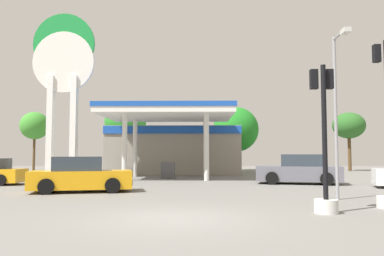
{
  "coord_description": "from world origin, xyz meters",
  "views": [
    {
      "loc": [
        0.65,
        -10.3,
        1.65
      ],
      "look_at": [
        0.14,
        16.36,
        3.44
      ],
      "focal_mm": 36.72,
      "sensor_mm": 36.0,
      "label": 1
    }
  ],
  "objects_px": {
    "tree_2": "(236,130)",
    "tree_0": "(35,126)",
    "car_2": "(81,176)",
    "car_0": "(299,170)",
    "tree_3": "(349,126)",
    "corner_streetlamp": "(337,98)",
    "traffic_signal_1": "(325,160)",
    "tree_1": "(125,122)",
    "station_pole_sign": "(63,73)"
  },
  "relations": [
    {
      "from": "car_2",
      "to": "corner_streetlamp",
      "type": "height_order",
      "value": "corner_streetlamp"
    },
    {
      "from": "tree_1",
      "to": "tree_0",
      "type": "bearing_deg",
      "value": 170.56
    },
    {
      "from": "tree_1",
      "to": "car_2",
      "type": "bearing_deg",
      "value": -84.63
    },
    {
      "from": "tree_0",
      "to": "tree_1",
      "type": "xyz_separation_m",
      "value": [
        9.44,
        -1.57,
        0.25
      ]
    },
    {
      "from": "station_pole_sign",
      "to": "tree_0",
      "type": "relative_size",
      "value": 1.93
    },
    {
      "from": "station_pole_sign",
      "to": "tree_1",
      "type": "xyz_separation_m",
      "value": [
        2.23,
        10.95,
        -2.45
      ]
    },
    {
      "from": "station_pole_sign",
      "to": "corner_streetlamp",
      "type": "height_order",
      "value": "station_pole_sign"
    },
    {
      "from": "car_2",
      "to": "tree_2",
      "type": "relative_size",
      "value": 0.72
    },
    {
      "from": "tree_3",
      "to": "car_0",
      "type": "bearing_deg",
      "value": -118.67
    },
    {
      "from": "traffic_signal_1",
      "to": "tree_1",
      "type": "xyz_separation_m",
      "value": [
        -10.66,
        26.16,
        3.25
      ]
    },
    {
      "from": "car_0",
      "to": "tree_1",
      "type": "height_order",
      "value": "tree_1"
    },
    {
      "from": "station_pole_sign",
      "to": "traffic_signal_1",
      "type": "xyz_separation_m",
      "value": [
        12.89,
        -15.2,
        -5.69
      ]
    },
    {
      "from": "station_pole_sign",
      "to": "car_2",
      "type": "relative_size",
      "value": 2.46
    },
    {
      "from": "car_0",
      "to": "car_2",
      "type": "bearing_deg",
      "value": -155.44
    },
    {
      "from": "tree_0",
      "to": "tree_2",
      "type": "relative_size",
      "value": 0.92
    },
    {
      "from": "tree_2",
      "to": "tree_1",
      "type": "bearing_deg",
      "value": -168.16
    },
    {
      "from": "tree_0",
      "to": "tree_3",
      "type": "distance_m",
      "value": 31.39
    },
    {
      "from": "traffic_signal_1",
      "to": "tree_3",
      "type": "relative_size",
      "value": 0.73
    },
    {
      "from": "corner_streetlamp",
      "to": "station_pole_sign",
      "type": "bearing_deg",
      "value": 139.97
    },
    {
      "from": "car_0",
      "to": "corner_streetlamp",
      "type": "relative_size",
      "value": 0.81
    },
    {
      "from": "car_2",
      "to": "tree_3",
      "type": "height_order",
      "value": "tree_3"
    },
    {
      "from": "station_pole_sign",
      "to": "car_0",
      "type": "relative_size",
      "value": 2.32
    },
    {
      "from": "tree_2",
      "to": "corner_streetlamp",
      "type": "relative_size",
      "value": 1.06
    },
    {
      "from": "car_0",
      "to": "corner_streetlamp",
      "type": "xyz_separation_m",
      "value": [
        -0.52,
        -7.83,
        2.96
      ]
    },
    {
      "from": "tree_1",
      "to": "corner_streetlamp",
      "type": "height_order",
      "value": "tree_1"
    },
    {
      "from": "traffic_signal_1",
      "to": "corner_streetlamp",
      "type": "xyz_separation_m",
      "value": [
        1.5,
        3.11,
        2.2
      ]
    },
    {
      "from": "tree_2",
      "to": "car_2",
      "type": "bearing_deg",
      "value": -111.65
    },
    {
      "from": "corner_streetlamp",
      "to": "car_0",
      "type": "bearing_deg",
      "value": 86.21
    },
    {
      "from": "car_0",
      "to": "tree_3",
      "type": "bearing_deg",
      "value": 61.33
    },
    {
      "from": "tree_2",
      "to": "tree_0",
      "type": "bearing_deg",
      "value": -178.04
    },
    {
      "from": "station_pole_sign",
      "to": "tree_1",
      "type": "bearing_deg",
      "value": 78.48
    },
    {
      "from": "station_pole_sign",
      "to": "tree_1",
      "type": "height_order",
      "value": "station_pole_sign"
    },
    {
      "from": "station_pole_sign",
      "to": "traffic_signal_1",
      "type": "height_order",
      "value": "station_pole_sign"
    },
    {
      "from": "traffic_signal_1",
      "to": "tree_2",
      "type": "height_order",
      "value": "tree_2"
    },
    {
      "from": "tree_2",
      "to": "tree_3",
      "type": "bearing_deg",
      "value": -2.72
    },
    {
      "from": "traffic_signal_1",
      "to": "tree_3",
      "type": "bearing_deg",
      "value": 67.96
    },
    {
      "from": "station_pole_sign",
      "to": "tree_2",
      "type": "relative_size",
      "value": 1.77
    },
    {
      "from": "car_0",
      "to": "tree_2",
      "type": "xyz_separation_m",
      "value": [
        -1.89,
        17.48,
        3.4
      ]
    },
    {
      "from": "car_2",
      "to": "car_0",
      "type": "bearing_deg",
      "value": 24.56
    },
    {
      "from": "car_0",
      "to": "tree_0",
      "type": "xyz_separation_m",
      "value": [
        -22.12,
        16.79,
        3.75
      ]
    },
    {
      "from": "traffic_signal_1",
      "to": "corner_streetlamp",
      "type": "height_order",
      "value": "corner_streetlamp"
    },
    {
      "from": "tree_1",
      "to": "tree_2",
      "type": "height_order",
      "value": "tree_1"
    },
    {
      "from": "traffic_signal_1",
      "to": "tree_1",
      "type": "distance_m",
      "value": 28.43
    },
    {
      "from": "tree_0",
      "to": "tree_2",
      "type": "bearing_deg",
      "value": 1.96
    },
    {
      "from": "tree_3",
      "to": "corner_streetlamp",
      "type": "relative_size",
      "value": 0.96
    },
    {
      "from": "car_2",
      "to": "corner_streetlamp",
      "type": "xyz_separation_m",
      "value": [
        10.27,
        -2.9,
        3.0
      ]
    },
    {
      "from": "traffic_signal_1",
      "to": "tree_2",
      "type": "bearing_deg",
      "value": 89.74
    },
    {
      "from": "tree_1",
      "to": "traffic_signal_1",
      "type": "bearing_deg",
      "value": -67.83
    },
    {
      "from": "station_pole_sign",
      "to": "tree_0",
      "type": "bearing_deg",
      "value": 119.92
    },
    {
      "from": "car_0",
      "to": "traffic_signal_1",
      "type": "xyz_separation_m",
      "value": [
        -2.02,
        -10.94,
        0.75
      ]
    }
  ]
}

